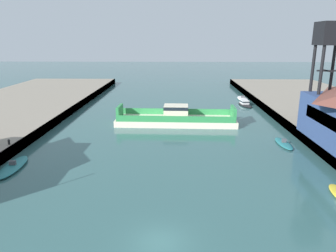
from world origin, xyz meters
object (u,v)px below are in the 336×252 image
at_px(moored_boat_mid_right, 243,99).
at_px(chain_ferry, 176,118).
at_px(moored_boat_near_left, 245,104).
at_px(moored_boat_far_left, 284,143).
at_px(crane_tower, 330,45).
at_px(moored_boat_near_right, 13,167).

bearing_deg(moored_boat_mid_right, chain_ferry, -125.10).
relative_size(moored_boat_near_left, moored_boat_far_left, 1.15).
xyz_separation_m(moored_boat_far_left, crane_tower, (5.65, 1.69, 13.98)).
relative_size(moored_boat_mid_right, moored_boat_far_left, 1.36).
bearing_deg(chain_ferry, crane_tower, -24.36).
bearing_deg(moored_boat_near_right, chain_ferry, 47.38).
distance_m(moored_boat_mid_right, moored_boat_far_left, 35.62).
bearing_deg(moored_boat_far_left, chain_ferry, 144.16).
xyz_separation_m(moored_boat_near_right, moored_boat_mid_right, (36.43, 45.32, 0.04)).
bearing_deg(chain_ferry, moored_boat_near_right, -132.62).
xyz_separation_m(chain_ferry, moored_boat_near_right, (-19.42, -21.11, -0.80)).
height_order(chain_ferry, moored_boat_far_left, chain_ferry).
bearing_deg(moored_boat_near_left, crane_tower, -78.60).
relative_size(moored_boat_far_left, crane_tower, 0.37).
distance_m(moored_boat_near_left, crane_tower, 30.53).
relative_size(moored_boat_near_right, crane_tower, 0.46).
bearing_deg(moored_boat_near_left, moored_boat_near_right, -132.90).
xyz_separation_m(chain_ferry, moored_boat_mid_right, (17.01, 24.21, -0.76)).
height_order(moored_boat_near_left, moored_boat_mid_right, moored_boat_near_left).
bearing_deg(moored_boat_near_left, chain_ferry, -133.24).
height_order(chain_ferry, moored_boat_near_right, chain_ferry).
relative_size(chain_ferry, moored_boat_near_right, 2.98).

